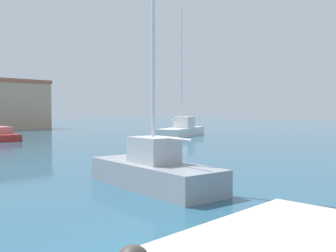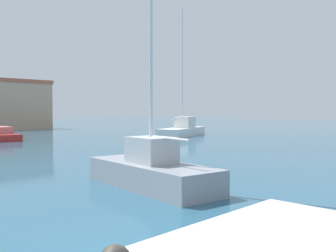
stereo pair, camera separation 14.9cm
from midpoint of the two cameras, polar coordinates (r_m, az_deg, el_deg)
name	(u,v)px [view 2 (the right image)]	position (r m, az deg, el deg)	size (l,w,h in m)	color
water	(114,144)	(30.45, -7.84, -2.68)	(160.00, 160.00, 0.00)	#285670
sailboat_grey_far_right	(151,170)	(13.36, -2.17, -6.44)	(2.68, 5.80, 9.48)	gray
sailboat_white_far_left	(183,129)	(39.98, 2.28, -0.47)	(8.43, 5.04, 13.02)	white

